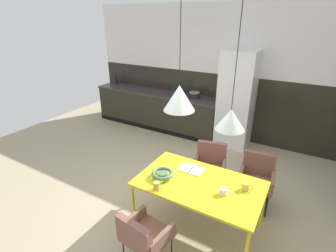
# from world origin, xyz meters

# --- Properties ---
(ground_plane) EXTENTS (9.05, 9.05, 0.00)m
(ground_plane) POSITION_xyz_m (0.00, 0.00, 0.00)
(ground_plane) COLOR tan
(back_wall_splashback_dark) EXTENTS (6.96, 0.12, 1.46)m
(back_wall_splashback_dark) POSITION_xyz_m (0.00, 2.79, 0.73)
(back_wall_splashback_dark) COLOR black
(back_wall_splashback_dark) RESTS_ON ground
(back_wall_panel_upper) EXTENTS (6.96, 0.12, 1.46)m
(back_wall_panel_upper) POSITION_xyz_m (0.00, 2.79, 2.20)
(back_wall_panel_upper) COLOR white
(back_wall_panel_upper) RESTS_ON back_wall_splashback_dark
(kitchen_counter) EXTENTS (3.30, 0.63, 0.92)m
(kitchen_counter) POSITION_xyz_m (-1.69, 2.43, 0.46)
(kitchen_counter) COLOR #2B261C
(kitchen_counter) RESTS_ON ground
(refrigerator_column) EXTENTS (0.69, 0.60, 2.05)m
(refrigerator_column) POSITION_xyz_m (0.31, 2.43, 1.02)
(refrigerator_column) COLOR silver
(refrigerator_column) RESTS_ON ground
(dining_table) EXTENTS (1.54, 0.93, 0.74)m
(dining_table) POSITION_xyz_m (0.65, -0.23, 0.69)
(dining_table) COLOR yellow
(dining_table) RESTS_ON ground
(armchair_far_side) EXTENTS (0.57, 0.56, 0.82)m
(armchair_far_side) POSITION_xyz_m (0.47, 0.62, 0.52)
(armchair_far_side) COLOR brown
(armchair_far_side) RESTS_ON ground
(armchair_corner_seat) EXTENTS (0.54, 0.53, 0.73)m
(armchair_corner_seat) POSITION_xyz_m (0.36, -1.06, 0.48)
(armchair_corner_seat) COLOR brown
(armchair_corner_seat) RESTS_ON ground
(armchair_head_of_table) EXTENTS (0.53, 0.52, 0.80)m
(armchair_head_of_table) POSITION_xyz_m (1.18, 0.69, 0.50)
(armchair_head_of_table) COLOR brown
(armchair_head_of_table) RESTS_ON ground
(fruit_bowl) EXTENTS (0.29, 0.29, 0.08)m
(fruit_bowl) POSITION_xyz_m (0.19, -0.37, 0.79)
(fruit_bowl) COLOR #4C704C
(fruit_bowl) RESTS_ON dining_table
(open_book) EXTENTS (0.31, 0.23, 0.02)m
(open_book) POSITION_xyz_m (0.44, -0.02, 0.75)
(open_book) COLOR white
(open_book) RESTS_ON dining_table
(mug_glass_clear) EXTENTS (0.12, 0.08, 0.10)m
(mug_glass_clear) POSITION_xyz_m (0.26, -0.61, 0.79)
(mug_glass_clear) COLOR gold
(mug_glass_clear) RESTS_ON dining_table
(mug_short_terracotta) EXTENTS (0.13, 0.09, 0.08)m
(mug_short_terracotta) POSITION_xyz_m (0.98, -0.30, 0.78)
(mug_short_terracotta) COLOR white
(mug_short_terracotta) RESTS_ON dining_table
(mug_white_ceramic) EXTENTS (0.13, 0.09, 0.09)m
(mug_white_ceramic) POSITION_xyz_m (1.19, -0.09, 0.78)
(mug_white_ceramic) COLOR gold
(mug_white_ceramic) RESTS_ON dining_table
(cooking_pot) EXTENTS (0.25, 0.25, 0.16)m
(cooking_pot) POSITION_xyz_m (-0.66, 2.45, 0.99)
(cooking_pot) COLOR black
(cooking_pot) RESTS_ON kitchen_counter
(bottle_spice_small) EXTENTS (0.07, 0.07, 0.25)m
(bottle_spice_small) POSITION_xyz_m (-1.13, 2.31, 1.03)
(bottle_spice_small) COLOR #0F3319
(bottle_spice_small) RESTS_ON kitchen_counter
(bottle_oil_tall) EXTENTS (0.07, 0.07, 0.26)m
(bottle_oil_tall) POSITION_xyz_m (-3.08, 2.56, 1.03)
(bottle_oil_tall) COLOR black
(bottle_oil_tall) RESTS_ON kitchen_counter
(pendant_lamp_over_table_near) EXTENTS (0.37, 0.37, 1.24)m
(pendant_lamp_over_table_near) POSITION_xyz_m (0.35, -0.23, 1.79)
(pendant_lamp_over_table_near) COLOR black
(pendant_lamp_over_table_far) EXTENTS (0.31, 0.31, 1.33)m
(pendant_lamp_over_table_far) POSITION_xyz_m (0.96, -0.25, 1.66)
(pendant_lamp_over_table_far) COLOR black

